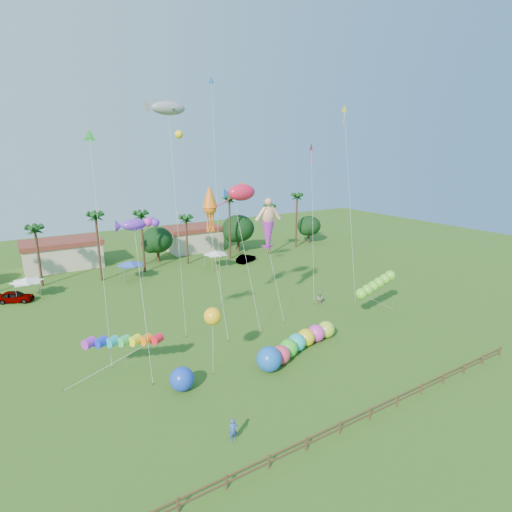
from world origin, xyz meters
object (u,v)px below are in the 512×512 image
spectator_a (233,430)px  car_a (15,297)px  caterpillar_inflatable (295,345)px  spectator_b (320,299)px  car_b (246,258)px  blue_ball (182,379)px

spectator_a → car_a: bearing=114.6°
car_a → caterpillar_inflatable: 38.26m
caterpillar_inflatable → spectator_b: bearing=23.4°
car_b → spectator_a: spectator_a is taller
spectator_b → blue_ball: blue_ball is taller
car_b → spectator_b: bearing=149.3°
car_a → caterpillar_inflatable: caterpillar_inflatable is taller
spectator_b → spectator_a: bearing=-85.9°
car_b → caterpillar_inflatable: bearing=132.7°
car_b → spectator_a: 45.81m
spectator_a → car_b: bearing=65.7°
blue_ball → car_b: bearing=51.9°
blue_ball → spectator_b: bearing=21.2°
car_b → car_a: bearing=66.5°
car_b → caterpillar_inflatable: caterpillar_inflatable is taller
car_a → spectator_a: 39.98m
spectator_b → caterpillar_inflatable: bearing=-83.4°
spectator_a → spectator_b: spectator_a is taller
car_a → blue_ball: (11.22, -30.58, 0.24)m
car_b → spectator_a: (-23.96, -39.04, 0.14)m
car_a → blue_ball: blue_ball is taller
car_b → blue_ball: size_ratio=2.11×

